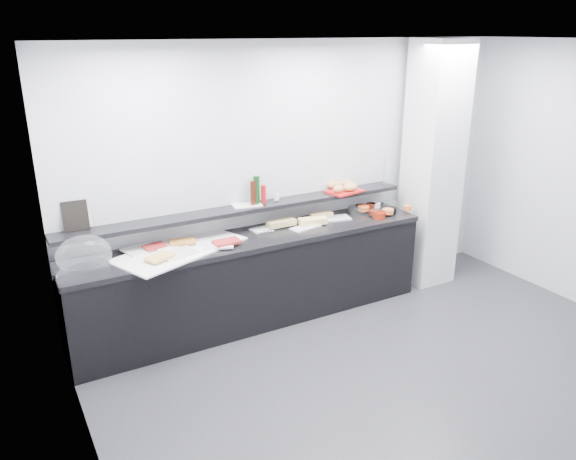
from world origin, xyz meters
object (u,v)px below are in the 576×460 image
bread_tray (344,191)px  cloche_base (80,266)px  sandwich_plate_mid (306,227)px  framed_print (75,216)px  carafe (387,172)px  condiment_tray (247,205)px

bread_tray → cloche_base: bearing=171.6°
sandwich_plate_mid → framed_print: 2.17m
cloche_base → bread_tray: (2.75, 0.13, 0.24)m
sandwich_plate_mid → carafe: 1.23m
carafe → framed_print: bearing=177.6°
cloche_base → framed_print: size_ratio=1.75×
cloche_base → sandwich_plate_mid: size_ratio=1.40×
sandwich_plate_mid → carafe: carafe is taller
framed_print → carafe: bearing=1.1°
carafe → bread_tray: bearing=-179.9°
carafe → condiment_tray: bearing=177.7°
cloche_base → bread_tray: bread_tray is taller
cloche_base → carafe: bearing=7.0°
cloche_base → bread_tray: size_ratio=1.22×
cloche_base → sandwich_plate_mid: cloche_base is taller
sandwich_plate_mid → condiment_tray: condiment_tray is taller
framed_print → carafe: (3.26, -0.13, 0.02)m
framed_print → condiment_tray: bearing=1.0°
sandwich_plate_mid → condiment_tray: size_ratio=1.15×
cloche_base → condiment_tray: size_ratio=1.61×
cloche_base → sandwich_plate_mid: 2.16m
cloche_base → carafe: (3.31, 0.13, 0.38)m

